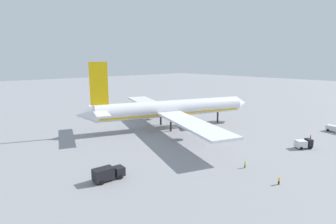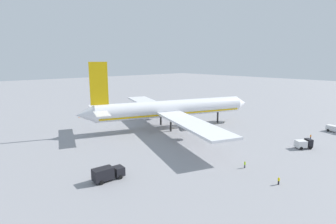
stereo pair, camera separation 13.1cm
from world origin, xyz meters
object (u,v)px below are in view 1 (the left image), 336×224
object	(u,v)px
airliner	(169,109)
service_truck_1	(304,144)
traffic_cone_0	(79,117)
ground_worker_0	(311,137)
ground_worker_2	(245,164)
ground_worker_1	(279,181)
service_truck_2	(335,128)
service_truck_0	(108,173)
baggage_cart_0	(91,112)
traffic_cone_1	(136,108)

from	to	relation	value
airliner	service_truck_1	world-z (taller)	airliner
service_truck_1	traffic_cone_0	world-z (taller)	service_truck_1
airliner	ground_worker_0	bearing A→B (deg)	-59.91
service_truck_1	ground_worker_2	bearing A→B (deg)	172.57
ground_worker_1	traffic_cone_0	distance (m)	90.20
service_truck_2	airliner	bearing A→B (deg)	132.25
airliner	traffic_cone_0	world-z (taller)	airliner
airliner	service_truck_0	bearing A→B (deg)	-147.97
ground_worker_0	baggage_cart_0	bearing A→B (deg)	110.66
airliner	traffic_cone_1	distance (m)	45.17
service_truck_1	ground_worker_1	distance (m)	28.28
baggage_cart_0	traffic_cone_0	size ratio (longest dim) A/B	5.32
baggage_cart_0	ground_worker_0	world-z (taller)	ground_worker_0
service_truck_0	traffic_cone_1	bearing A→B (deg)	51.21
ground_worker_1	traffic_cone_1	world-z (taller)	ground_worker_1
ground_worker_0	ground_worker_2	world-z (taller)	ground_worker_2
service_truck_1	ground_worker_1	size ratio (longest dim) A/B	3.10
airliner	ground_worker_1	distance (m)	52.63
service_truck_2	traffic_cone_0	distance (m)	102.60
ground_worker_0	service_truck_2	bearing A→B (deg)	-8.37
service_truck_1	ground_worker_0	world-z (taller)	service_truck_1
service_truck_2	ground_worker_2	distance (m)	52.32
service_truck_0	ground_worker_1	world-z (taller)	service_truck_0
service_truck_2	ground_worker_1	xyz separation A→B (m)	(-54.46, -6.02, -0.52)
airliner	ground_worker_0	world-z (taller)	airliner
ground_worker_0	ground_worker_2	size ratio (longest dim) A/B	0.99
service_truck_0	service_truck_2	distance (m)	82.38
service_truck_1	ground_worker_0	xyz separation A→B (m)	(10.97, 2.17, -0.61)
ground_worker_2	traffic_cone_1	size ratio (longest dim) A/B	3.07
service_truck_2	traffic_cone_1	xyz separation A→B (m)	(-26.01, 86.55, -1.09)
baggage_cart_0	ground_worker_2	xyz separation A→B (m)	(-2.81, -87.67, 0.59)
service_truck_2	ground_worker_0	size ratio (longest dim) A/B	3.67
traffic_cone_0	ground_worker_0	bearing A→B (deg)	-62.32
service_truck_1	traffic_cone_1	size ratio (longest dim) A/B	9.37
baggage_cart_0	traffic_cone_1	world-z (taller)	traffic_cone_1
baggage_cart_0	ground_worker_2	world-z (taller)	ground_worker_2
baggage_cart_0	ground_worker_1	world-z (taller)	ground_worker_1
airliner	baggage_cart_0	distance (m)	48.32
service_truck_1	traffic_cone_0	size ratio (longest dim) A/B	9.37
service_truck_0	service_truck_2	size ratio (longest dim) A/B	1.14
baggage_cart_0	service_truck_0	bearing A→B (deg)	-113.13
service_truck_1	baggage_cart_0	size ratio (longest dim) A/B	1.76
traffic_cone_1	airliner	bearing A→B (deg)	-108.50
airliner	service_truck_0	xyz separation A→B (m)	(-39.92, -24.98, -5.66)
airliner	service_truck_0	size ratio (longest dim) A/B	11.31
service_truck_2	service_truck_0	bearing A→B (deg)	166.48
traffic_cone_0	service_truck_1	bearing A→B (deg)	-69.18
baggage_cart_0	ground_worker_0	xyz separation A→B (m)	(33.49, -88.81, 0.58)
airliner	ground_worker_1	xyz separation A→B (m)	(-14.29, -50.25, -6.42)
airliner	service_truck_1	xyz separation A→B (m)	(13.31, -44.06, -5.80)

